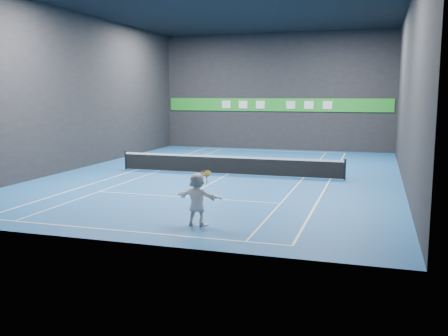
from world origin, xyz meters
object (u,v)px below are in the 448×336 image
(tennis_ball, at_px, (188,148))
(tennis_racket, at_px, (206,174))
(player, at_px, (197,199))
(tennis_net, at_px, (228,164))

(tennis_ball, distance_m, tennis_racket, 1.06)
(player, bearing_deg, tennis_racket, -163.31)
(player, bearing_deg, tennis_net, -71.28)
(player, bearing_deg, tennis_ball, -7.22)
(player, height_order, tennis_net, player)
(tennis_net, height_order, tennis_racket, tennis_racket)
(player, xyz_separation_m, tennis_ball, (-0.34, 0.09, 1.68))
(tennis_ball, bearing_deg, tennis_racket, -3.77)
(tennis_net, relative_size, tennis_racket, 23.38)
(tennis_ball, bearing_deg, tennis_net, 99.48)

